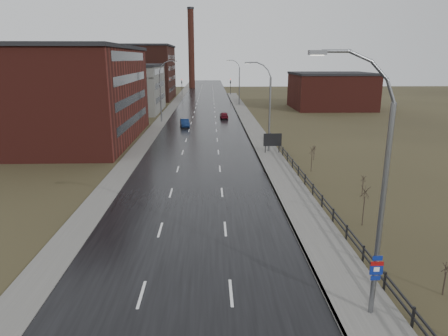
{
  "coord_description": "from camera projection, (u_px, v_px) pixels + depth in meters",
  "views": [
    {
      "loc": [
        1.32,
        -14.11,
        11.75
      ],
      "look_at": [
        2.4,
        17.6,
        3.0
      ],
      "focal_mm": 32.0,
      "sensor_mm": 36.0,
      "label": 1
    }
  ],
  "objects": [
    {
      "name": "streetlight_left",
      "position": [
        162.0,
        91.0,
        74.61
      ],
      "size": [
        3.36,
        0.28,
        11.35
      ],
      "color": "slate",
      "rests_on": "ground"
    },
    {
      "name": "traffic_light_left",
      "position": [
        182.0,
        81.0,
        130.81
      ],
      "size": [
        0.58,
        2.73,
        5.3
      ],
      "color": "black",
      "rests_on": "ground"
    },
    {
      "name": "billboard",
      "position": [
        272.0,
        140.0,
        50.16
      ],
      "size": [
        2.29,
        0.17,
        2.66
      ],
      "color": "black",
      "rests_on": "ground"
    },
    {
      "name": "car_near",
      "position": [
        185.0,
        123.0,
        70.25
      ],
      "size": [
        2.02,
        4.33,
        1.37
      ],
      "primitive_type": "imported",
      "rotation": [
        0.0,
        0.0,
        0.14
      ],
      "color": "#0D1D42",
      "rests_on": "ground"
    },
    {
      "name": "shrub_c",
      "position": [
        364.0,
        205.0,
        28.66
      ],
      "size": [
        0.7,
        0.74,
        2.99
      ],
      "color": "#382D23",
      "rests_on": "ground"
    },
    {
      "name": "traffic_light_right",
      "position": [
        230.0,
        81.0,
        131.33
      ],
      "size": [
        0.58,
        2.73,
        5.3
      ],
      "color": "black",
      "rests_on": "ground"
    },
    {
      "name": "streetlight_right_mid",
      "position": [
        267.0,
        107.0,
        50.09
      ],
      "size": [
        3.36,
        0.28,
        11.35
      ],
      "color": "slate",
      "rests_on": "ground"
    },
    {
      "name": "shrub_e",
      "position": [
        312.0,
        158.0,
        42.47
      ],
      "size": [
        0.64,
        0.67,
        2.71
      ],
      "color": "#382D23",
      "rests_on": "ground"
    },
    {
      "name": "curb_right",
      "position": [
        256.0,
        153.0,
        50.6
      ],
      "size": [
        0.16,
        180.0,
        0.18
      ],
      "primitive_type": "cube",
      "color": "slate",
      "rests_on": "ground"
    },
    {
      "name": "shrub_d",
      "position": [
        363.0,
        185.0,
        35.03
      ],
      "size": [
        0.45,
        0.47,
        1.86
      ],
      "color": "#382D23",
      "rests_on": "ground"
    },
    {
      "name": "car_far",
      "position": [
        224.0,
        115.0,
        80.02
      ],
      "size": [
        1.67,
        3.97,
        1.34
      ],
      "primitive_type": "imported",
      "rotation": [
        0.0,
        0.0,
        3.17
      ],
      "color": "#530D18",
      "rests_on": "ground"
    },
    {
      "name": "shrub_f",
      "position": [
        314.0,
        152.0,
        47.43
      ],
      "size": [
        0.42,
        0.45,
        1.76
      ],
      "color": "#382D23",
      "rests_on": "ground"
    },
    {
      "name": "warehouse_near",
      "position": [
        56.0,
        94.0,
        57.55
      ],
      "size": [
        22.44,
        28.56,
        13.5
      ],
      "color": "#471914",
      "rests_on": "ground"
    },
    {
      "name": "shrub_b",
      "position": [
        445.0,
        278.0,
        20.27
      ],
      "size": [
        0.43,
        0.45,
        1.78
      ],
      "color": "#382D23",
      "rests_on": "ground"
    },
    {
      "name": "warehouse_mid",
      "position": [
        125.0,
        88.0,
        89.84
      ],
      "size": [
        16.32,
        20.4,
        10.5
      ],
      "color": "slate",
      "rests_on": "ground"
    },
    {
      "name": "building_right",
      "position": [
        331.0,
        91.0,
        95.54
      ],
      "size": [
        18.36,
        16.32,
        8.5
      ],
      "color": "#471914",
      "rests_on": "ground"
    },
    {
      "name": "road",
      "position": [
        203.0,
        123.0,
        74.48
      ],
      "size": [
        14.0,
        300.0,
        0.06
      ],
      "primitive_type": "cube",
      "color": "black",
      "rests_on": "ground"
    },
    {
      "name": "streetlight_main",
      "position": [
        376.0,
        194.0,
        17.26
      ],
      "size": [
        3.91,
        0.29,
        12.11
      ],
      "color": "slate",
      "rests_on": "ground"
    },
    {
      "name": "streetlight_right_far",
      "position": [
        238.0,
        82.0,
        102.12
      ],
      "size": [
        3.36,
        0.28,
        11.35
      ],
      "color": "slate",
      "rests_on": "ground"
    },
    {
      "name": "sidewalk_left",
      "position": [
        159.0,
        123.0,
        74.2
      ],
      "size": [
        2.4,
        260.0,
        0.12
      ],
      "primitive_type": "cube",
      "color": "#595651",
      "rests_on": "ground"
    },
    {
      "name": "smokestack",
      "position": [
        191.0,
        48.0,
        156.88
      ],
      "size": [
        2.7,
        2.7,
        30.7
      ],
      "color": "#331611",
      "rests_on": "ground"
    },
    {
      "name": "sidewalk_right",
      "position": [
        268.0,
        153.0,
        50.65
      ],
      "size": [
        3.2,
        180.0,
        0.18
      ],
      "primitive_type": "cube",
      "color": "#595651",
      "rests_on": "ground"
    },
    {
      "name": "guardrail",
      "position": [
        315.0,
        190.0,
        34.47
      ],
      "size": [
        0.1,
        53.05,
        1.1
      ],
      "color": "black",
      "rests_on": "ground"
    },
    {
      "name": "warehouse_far",
      "position": [
        128.0,
        72.0,
        117.92
      ],
      "size": [
        26.52,
        24.48,
        15.5
      ],
      "color": "#331611",
      "rests_on": "ground"
    }
  ]
}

